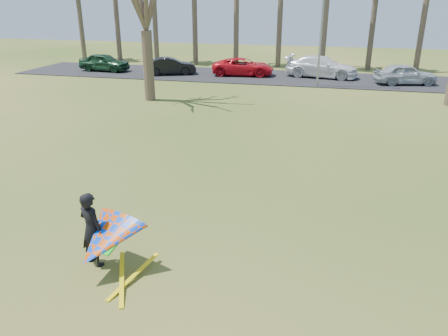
% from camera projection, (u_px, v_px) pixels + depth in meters
% --- Properties ---
extents(ground, '(100.00, 100.00, 0.00)m').
position_uv_depth(ground, '(207.00, 230.00, 12.19)').
color(ground, '#214B10').
rests_on(ground, ground).
extents(parking_strip, '(46.00, 7.00, 0.06)m').
position_uv_depth(parking_strip, '(293.00, 78.00, 34.76)').
color(parking_strip, black).
rests_on(parking_strip, ground).
extents(streetlight, '(2.28, 0.18, 8.00)m').
position_uv_depth(streetlight, '(324.00, 22.00, 29.94)').
color(streetlight, gray).
rests_on(streetlight, ground).
extents(car_0, '(4.45, 2.02, 1.48)m').
position_uv_depth(car_0, '(104.00, 62.00, 37.61)').
color(car_0, '#173B21').
rests_on(car_0, parking_strip).
extents(car_1, '(4.38, 2.99, 1.37)m').
position_uv_depth(car_1, '(170.00, 66.00, 35.93)').
color(car_1, black).
rests_on(car_1, parking_strip).
extents(car_2, '(5.21, 2.84, 1.39)m').
position_uv_depth(car_2, '(243.00, 67.00, 35.55)').
color(car_2, red).
rests_on(car_2, parking_strip).
extents(car_3, '(5.96, 3.21, 1.64)m').
position_uv_depth(car_3, '(322.00, 67.00, 34.66)').
color(car_3, white).
rests_on(car_3, parking_strip).
extents(car_4, '(4.64, 2.70, 1.48)m').
position_uv_depth(car_4, '(405.00, 74.00, 31.86)').
color(car_4, '#A8B0B6').
rests_on(car_4, parking_strip).
extents(kite_flyer, '(2.13, 2.39, 2.04)m').
position_uv_depth(kite_flyer, '(102.00, 239.00, 10.08)').
color(kite_flyer, black).
rests_on(kite_flyer, ground).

